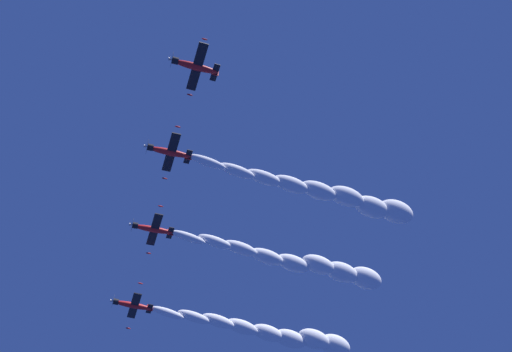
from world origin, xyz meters
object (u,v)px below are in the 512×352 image
Objects in this scene: airplane_outer_left at (152,229)px; airplane_right_wingman at (168,152)px; airplane_left_wingman at (194,66)px; airplane_outer_right at (132,305)px.

airplane_right_wingman is at bearing 86.70° from airplane_outer_left.
airplane_left_wingman is 30.66m from airplane_outer_left.
airplane_left_wingman is at bearing 90.71° from airplane_right_wingman.
airplane_outer_right is at bearing -91.39° from airplane_left_wingman.
airplane_right_wingman is 15.87m from airplane_outer_left.
airplane_left_wingman is 46.19m from airplane_outer_right.
airplane_left_wingman is at bearing 88.65° from airplane_outer_left.
airplane_outer_left is at bearing 88.54° from airplane_outer_right.
airplane_left_wingman is 1.00× the size of airplane_outer_left.
airplane_right_wingman is at bearing 87.62° from airplane_outer_right.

